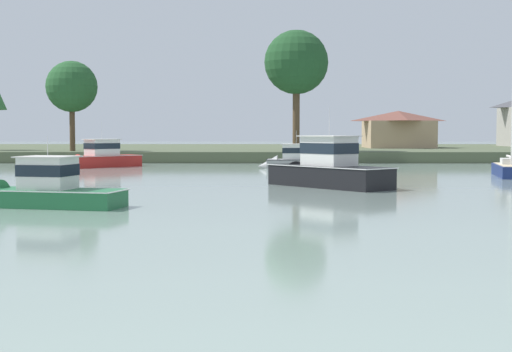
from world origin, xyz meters
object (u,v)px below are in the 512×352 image
sailboat_navy (510,173)px  cruiser_green (34,195)px  cruiser_grey (294,163)px  cruiser_black (321,175)px  cruiser_red (97,161)px

sailboat_navy → cruiser_green: 39.00m
cruiser_green → cruiser_grey: (14.07, 36.08, 0.02)m
cruiser_black → cruiser_red: size_ratio=1.17×
sailboat_navy → cruiser_black: 19.26m
cruiser_red → cruiser_black: bearing=-51.3°
cruiser_black → cruiser_grey: 22.95m
cruiser_black → cruiser_green: cruiser_black is taller
sailboat_navy → cruiser_red: bearing=158.2°
cruiser_black → cruiser_grey: (-0.77, 22.94, -0.20)m
sailboat_navy → cruiser_black: sailboat_navy is taller
cruiser_green → cruiser_grey: 38.73m
cruiser_red → cruiser_green: cruiser_red is taller
cruiser_black → sailboat_navy: bearing=34.0°
cruiser_red → cruiser_grey: size_ratio=1.04×
cruiser_black → cruiser_green: (-14.84, -13.14, -0.22)m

